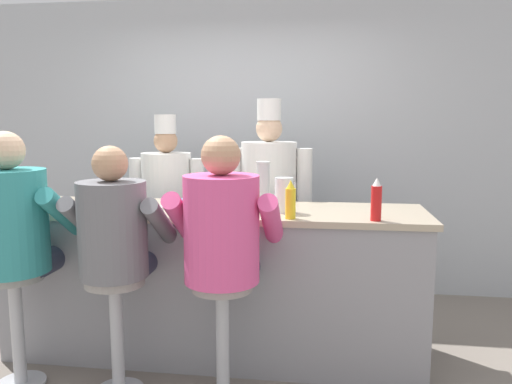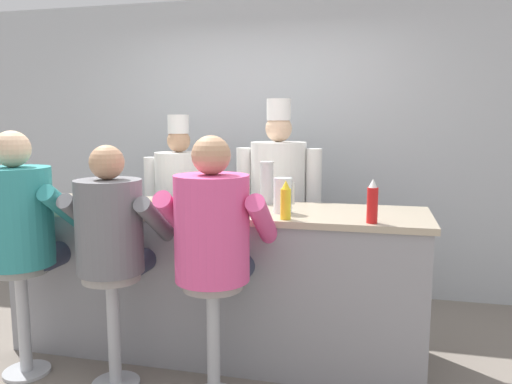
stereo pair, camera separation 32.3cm
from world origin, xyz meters
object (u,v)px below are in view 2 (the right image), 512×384
at_px(diner_seated_pink, 214,235).
at_px(cook_in_whites_near, 180,202).
at_px(mustard_bottle_yellow, 286,201).
at_px(diner_seated_grey, 113,234).
at_px(water_pitcher_clear, 283,195).
at_px(cereal_bowl, 47,202).
at_px(diner_seated_teal, 21,223).
at_px(coffee_mug_white, 243,201).
at_px(hot_sauce_bottle_orange, 222,205).
at_px(ketchup_bottle_red, 372,202).
at_px(cook_in_whites_far, 278,199).
at_px(cup_stack_steel, 267,183).
at_px(coffee_mug_blue, 187,204).
at_px(breakfast_plate, 146,206).

height_order(diner_seated_pink, cook_in_whites_near, cook_in_whites_near).
bearing_deg(mustard_bottle_yellow, diner_seated_grey, -163.84).
height_order(water_pitcher_clear, diner_seated_grey, diner_seated_grey).
relative_size(cereal_bowl, diner_seated_teal, 0.10).
relative_size(coffee_mug_white, diner_seated_grey, 0.08).
bearing_deg(water_pitcher_clear, hot_sauce_bottle_orange, -154.01).
bearing_deg(diner_seated_grey, diner_seated_teal, 179.61).
bearing_deg(cook_in_whites_near, coffee_mug_white, -43.17).
relative_size(ketchup_bottle_red, cook_in_whites_far, 0.14).
bearing_deg(cook_in_whites_far, cup_stack_steel, -88.50).
bearing_deg(cook_in_whites_far, coffee_mug_blue, -118.26).
xyz_separation_m(hot_sauce_bottle_orange, cereal_bowl, (-1.28, 0.06, -0.04)).
height_order(ketchup_bottle_red, diner_seated_pink, diner_seated_pink).
bearing_deg(coffee_mug_white, diner_seated_teal, -152.79).
height_order(breakfast_plate, cup_stack_steel, cup_stack_steel).
bearing_deg(mustard_bottle_yellow, breakfast_plate, 170.36).
relative_size(cereal_bowl, diner_seated_grey, 0.10).
distance_m(cereal_bowl, coffee_mug_white, 1.36).
xyz_separation_m(hot_sauce_bottle_orange, breakfast_plate, (-0.58, 0.13, -0.05)).
xyz_separation_m(coffee_mug_white, cook_in_whites_near, (-0.75, 0.70, -0.15)).
distance_m(ketchup_bottle_red, hot_sauce_bottle_orange, 0.91).
xyz_separation_m(ketchup_bottle_red, diner_seated_teal, (-2.10, -0.28, -0.16)).
relative_size(cereal_bowl, cook_in_whites_far, 0.09).
bearing_deg(cook_in_whites_far, breakfast_plate, -131.25).
bearing_deg(diner_seated_grey, diner_seated_pink, 0.29).
xyz_separation_m(hot_sauce_bottle_orange, cup_stack_steel, (0.18, 0.49, 0.09)).
relative_size(water_pitcher_clear, coffee_mug_blue, 1.85).
distance_m(cereal_bowl, cup_stack_steel, 1.53).
distance_m(breakfast_plate, coffee_mug_blue, 0.29).
distance_m(coffee_mug_blue, diner_seated_pink, 0.58).
bearing_deg(hot_sauce_bottle_orange, ketchup_bottle_red, -1.88).
bearing_deg(coffee_mug_blue, diner_seated_teal, -153.32).
distance_m(hot_sauce_bottle_orange, cup_stack_steel, 0.53).
distance_m(mustard_bottle_yellow, diner_seated_pink, 0.48).
height_order(mustard_bottle_yellow, coffee_mug_blue, mustard_bottle_yellow).
xyz_separation_m(coffee_mug_white, diner_seated_grey, (-0.62, -0.64, -0.12)).
xyz_separation_m(water_pitcher_clear, coffee_mug_blue, (-0.63, -0.03, -0.07)).
height_order(cook_in_whites_near, cook_in_whites_far, cook_in_whites_far).
height_order(coffee_mug_blue, cook_in_whites_near, cook_in_whites_near).
bearing_deg(breakfast_plate, ketchup_bottle_red, -6.20).
height_order(water_pitcher_clear, cook_in_whites_near, cook_in_whites_near).
relative_size(water_pitcher_clear, diner_seated_grey, 0.15).
height_order(breakfast_plate, coffee_mug_white, coffee_mug_white).
relative_size(ketchup_bottle_red, mustard_bottle_yellow, 1.10).
bearing_deg(ketchup_bottle_red, cup_stack_steel, 144.51).
bearing_deg(cook_in_whites_far, coffee_mug_white, -100.01).
relative_size(diner_seated_grey, cook_in_whites_near, 0.89).
xyz_separation_m(mustard_bottle_yellow, diner_seated_teal, (-1.60, -0.28, -0.15)).
relative_size(water_pitcher_clear, cook_in_whites_near, 0.14).
xyz_separation_m(ketchup_bottle_red, coffee_mug_white, (-0.86, 0.35, -0.08)).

